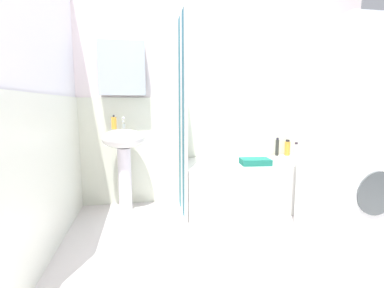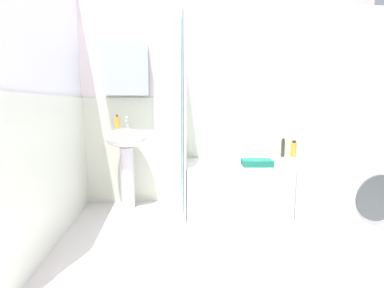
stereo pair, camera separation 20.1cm
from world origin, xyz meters
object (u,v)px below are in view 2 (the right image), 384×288
lotion_bottle (294,149)px  washer_dryer_stack (354,137)px  shampoo_bottle (303,151)px  towel_folded (257,163)px  bathtub (254,185)px  sink (127,151)px  conditioner_bottle (283,148)px  soap_dispenser (117,122)px

lotion_bottle → washer_dryer_stack: size_ratio=0.11×
shampoo_bottle → washer_dryer_stack: (-0.14, -1.06, 0.28)m
shampoo_bottle → towel_folded: shampoo_bottle is taller
bathtub → washer_dryer_stack: bearing=-57.7°
sink → bathtub: sink is taller
washer_dryer_stack → conditioner_bottle: bearing=94.7°
soap_dispenser → shampoo_bottle: size_ratio=0.92×
bathtub → conditioner_bottle: (0.43, 0.27, 0.36)m
sink → conditioner_bottle: sink is taller
bathtub → towel_folded: (-0.03, -0.16, 0.29)m
washer_dryer_stack → lotion_bottle: bearing=87.9°
towel_folded → bathtub: bearing=78.3°
sink → shampoo_bottle: (2.02, 0.10, -0.05)m
bathtub → washer_dryer_stack: washer_dryer_stack is taller
soap_dispenser → bathtub: 1.62m
sink → lotion_bottle: 1.92m
sink → bathtub: (1.36, -0.14, -0.38)m
bathtub → shampoo_bottle: bearing=20.0°
soap_dispenser → washer_dryer_stack: (1.97, -0.99, -0.07)m
lotion_bottle → conditioner_bottle: bearing=176.7°
shampoo_bottle → bathtub: bearing=-160.0°
bathtub → conditioner_bottle: conditioner_bottle is taller
lotion_bottle → washer_dryer_stack: (-0.04, -1.08, 0.27)m
bathtub → conditioner_bottle: bearing=32.6°
soap_dispenser → washer_dryer_stack: bearing=-26.7°
lotion_bottle → conditioner_bottle: conditioner_bottle is taller
shampoo_bottle → washer_dryer_stack: washer_dryer_stack is taller
lotion_bottle → soap_dispenser: bearing=-177.4°
lotion_bottle → washer_dryer_stack: 1.12m
soap_dispenser → lotion_bottle: (2.01, 0.09, -0.33)m
shampoo_bottle → conditioner_bottle: bearing=171.6°
sink → bathtub: bearing=-5.8°
sink → conditioner_bottle: size_ratio=3.99×
bathtub → shampoo_bottle: (0.66, 0.24, 0.33)m
shampoo_bottle → washer_dryer_stack: size_ratio=0.09×
soap_dispenser → towel_folded: size_ratio=0.50×
sink → towel_folded: 1.37m
towel_folded → washer_dryer_stack: washer_dryer_stack is taller
towel_folded → conditioner_bottle: bearing=43.2°
conditioner_bottle → towel_folded: conditioner_bottle is taller
soap_dispenser → towel_folded: 1.52m
sink → towel_folded: (1.33, -0.30, -0.10)m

